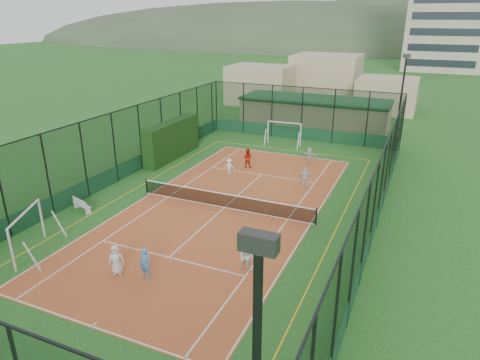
% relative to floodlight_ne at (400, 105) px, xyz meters
% --- Properties ---
extents(ground, '(300.00, 300.00, 0.00)m').
position_rel_floodlight_ne_xyz_m(ground, '(-8.60, -16.60, -4.12)').
color(ground, '#28531C').
rests_on(ground, ground).
extents(court_slab, '(11.17, 23.97, 0.01)m').
position_rel_floodlight_ne_xyz_m(court_slab, '(-8.60, -16.60, -4.12)').
color(court_slab, '#A74E25').
rests_on(court_slab, ground).
extents(tennis_net, '(11.67, 0.12, 1.06)m').
position_rel_floodlight_ne_xyz_m(tennis_net, '(-8.60, -16.60, -3.59)').
color(tennis_net, black).
rests_on(tennis_net, ground).
extents(perimeter_fence, '(18.12, 34.12, 5.00)m').
position_rel_floodlight_ne_xyz_m(perimeter_fence, '(-8.60, -16.60, -1.62)').
color(perimeter_fence, black).
rests_on(perimeter_fence, ground).
extents(floodlight_ne, '(0.60, 0.26, 8.25)m').
position_rel_floodlight_ne_xyz_m(floodlight_ne, '(0.00, 0.00, 0.00)').
color(floodlight_ne, black).
rests_on(floodlight_ne, ground).
extents(clubhouse, '(15.20, 7.20, 3.15)m').
position_rel_floodlight_ne_xyz_m(clubhouse, '(-8.60, 5.40, -2.55)').
color(clubhouse, tan).
rests_on(clubhouse, ground).
extents(distant_hills, '(200.00, 60.00, 24.00)m').
position_rel_floodlight_ne_xyz_m(distant_hills, '(-8.60, 133.40, -4.12)').
color(distant_hills, '#384C33').
rests_on(distant_hills, ground).
extents(hedge_left, '(1.06, 7.04, 3.08)m').
position_rel_floodlight_ne_xyz_m(hedge_left, '(-16.90, -9.27, -2.58)').
color(hedge_left, black).
rests_on(hedge_left, ground).
extents(white_bench, '(1.58, 0.86, 0.86)m').
position_rel_floodlight_ne_xyz_m(white_bench, '(-16.40, -20.49, -3.70)').
color(white_bench, white).
rests_on(white_bench, ground).
extents(futsal_goal_near, '(3.54, 2.33, 2.22)m').
position_rel_floodlight_ne_xyz_m(futsal_goal_near, '(-15.20, -25.42, -3.02)').
color(futsal_goal_near, white).
rests_on(futsal_goal_near, ground).
extents(futsal_goal_far, '(3.24, 1.05, 2.07)m').
position_rel_floodlight_ne_xyz_m(futsal_goal_far, '(-9.56, -1.87, -3.09)').
color(futsal_goal_far, white).
rests_on(futsal_goal_far, ground).
extents(child_near_left, '(0.85, 0.75, 1.47)m').
position_rel_floodlight_ne_xyz_m(child_near_left, '(-10.03, -25.15, -3.38)').
color(child_near_left, silver).
rests_on(child_near_left, court_slab).
extents(child_near_mid, '(0.57, 0.38, 1.52)m').
position_rel_floodlight_ne_xyz_m(child_near_mid, '(-8.58, -24.92, -3.36)').
color(child_near_mid, '#4886CD').
rests_on(child_near_mid, court_slab).
extents(child_near_right, '(0.76, 0.62, 1.47)m').
position_rel_floodlight_ne_xyz_m(child_near_right, '(-4.62, -22.56, -3.38)').
color(child_near_right, silver).
rests_on(child_near_right, court_slab).
extents(child_far_left, '(0.80, 0.49, 1.20)m').
position_rel_floodlight_ne_xyz_m(child_far_left, '(-10.87, -10.98, -3.52)').
color(child_far_left, white).
rests_on(child_far_left, court_slab).
extents(child_far_right, '(0.94, 0.51, 1.52)m').
position_rel_floodlight_ne_xyz_m(child_far_right, '(-4.89, -11.47, -3.35)').
color(child_far_right, silver).
rests_on(child_far_right, court_slab).
extents(child_far_back, '(1.25, 0.53, 1.31)m').
position_rel_floodlight_ne_xyz_m(child_far_back, '(-6.01, -6.17, -3.46)').
color(child_far_back, silver).
rests_on(child_far_back, court_slab).
extents(coach, '(0.80, 0.66, 1.54)m').
position_rel_floodlight_ne_xyz_m(coach, '(-10.21, -9.07, -3.35)').
color(coach, '#A82311').
rests_on(coach, court_slab).
extents(tennis_balls, '(2.65, 1.59, 0.07)m').
position_rel_floodlight_ne_xyz_m(tennis_balls, '(-7.85, -15.07, -4.08)').
color(tennis_balls, '#CCE033').
rests_on(tennis_balls, court_slab).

